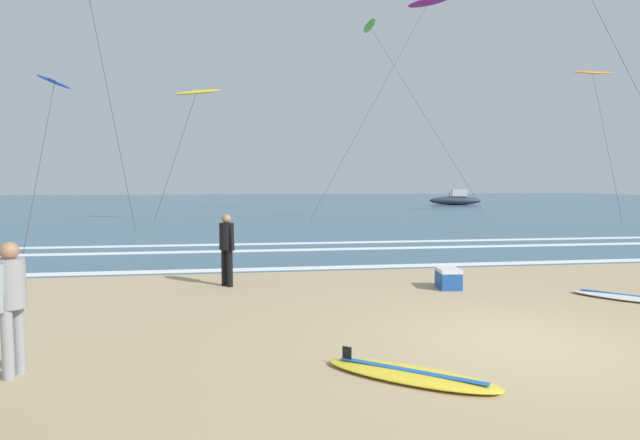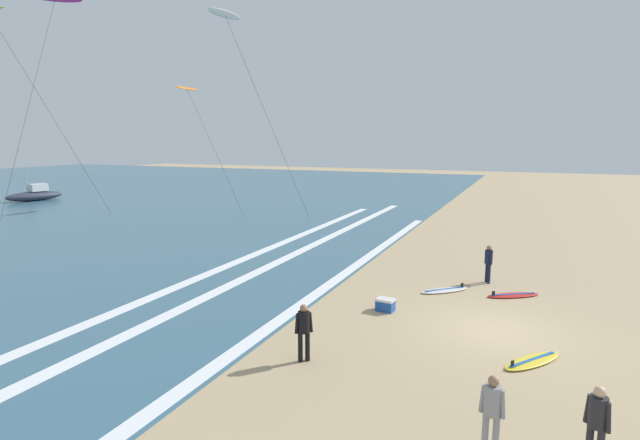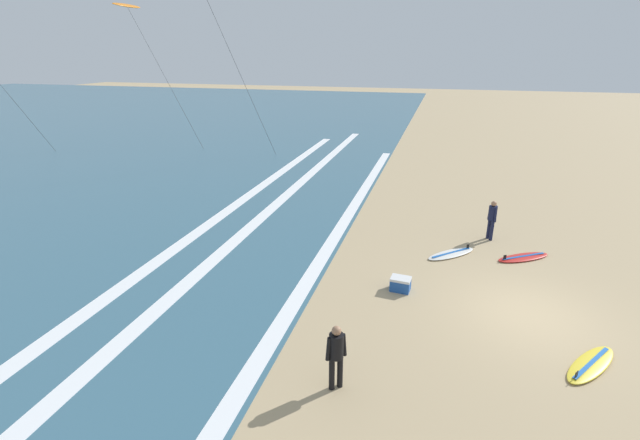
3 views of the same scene
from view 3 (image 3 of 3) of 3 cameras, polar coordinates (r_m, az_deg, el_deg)
ground_plane at (r=14.33m, az=24.98°, el=-10.87°), size 160.00×160.00×0.00m
wave_foam_shoreline at (r=15.89m, az=-0.17°, el=-5.50°), size 37.16×0.50×0.01m
wave_foam_mid_break at (r=17.43m, az=-11.75°, el=-3.47°), size 51.21×0.57×0.01m
wave_foam_outer_break at (r=16.21m, az=-22.29°, el=-6.63°), size 50.74×0.58×0.01m
surfer_left_far at (r=10.09m, az=2.08°, el=-16.42°), size 0.39×0.45×1.60m
surfer_right_near at (r=18.75m, az=21.06°, el=0.39°), size 0.48×0.33×1.60m
surfboard_foreground_flat at (r=17.82m, az=24.45°, el=-4.34°), size 1.65×2.09×0.25m
surfboard_right_spare at (r=12.95m, az=31.22°, el=-15.44°), size 2.05×1.73×0.25m
surfboard_near_water at (r=17.20m, az=16.36°, el=-4.13°), size 1.88×1.94×0.25m
kite_orange_far_left at (r=41.57m, az=-23.36°, el=23.71°), size 4.64×7.73×10.52m
cooler_box at (r=14.34m, az=10.21°, el=-8.01°), size 0.51×0.65×0.44m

